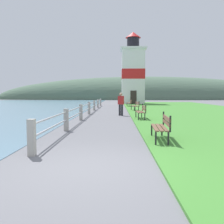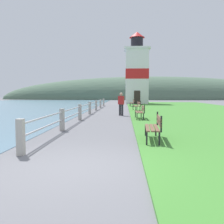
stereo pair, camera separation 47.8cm
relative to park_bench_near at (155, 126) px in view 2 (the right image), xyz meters
name	(u,v)px [view 2 (the right image)]	position (x,y,z in m)	size (l,w,h in m)	color
ground_plane	(70,168)	(-2.17, -2.98, -0.54)	(160.00, 160.00, 0.00)	slate
grass_verge	(202,112)	(5.42, 12.66, -0.51)	(12.00, 46.93, 0.06)	#428433
seawall_railing	(90,107)	(-3.66, 10.82, 0.01)	(0.18, 25.77, 0.95)	#A8A399
park_bench_near	(155,126)	(0.00, 0.00, 0.00)	(0.58, 1.76, 0.94)	brown
park_bench_midway	(141,111)	(-0.01, 6.95, 0.00)	(0.49, 1.76, 0.94)	brown
park_bench_far	(137,105)	(0.17, 14.26, 0.00)	(0.66, 1.71, 0.94)	brown
park_bench_by_lighthouse	(133,102)	(-0.03, 21.50, 0.00)	(0.54, 1.75, 0.94)	brown
lighthouse	(137,73)	(0.84, 29.98, 4.15)	(3.85, 3.85, 10.78)	white
person_strolling	(121,103)	(-1.24, 9.71, 0.36)	(0.46, 0.36, 1.65)	#28282D
distant_hillside	(150,99)	(5.83, 58.30, -0.54)	(80.00, 16.00, 12.00)	#4C6651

